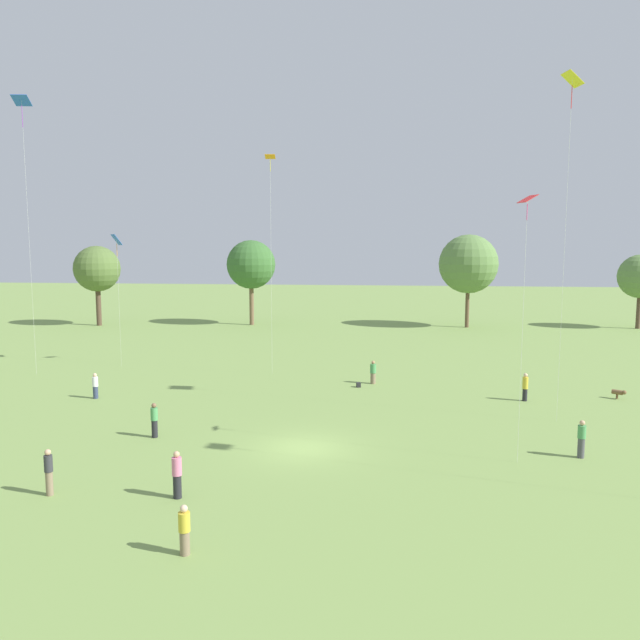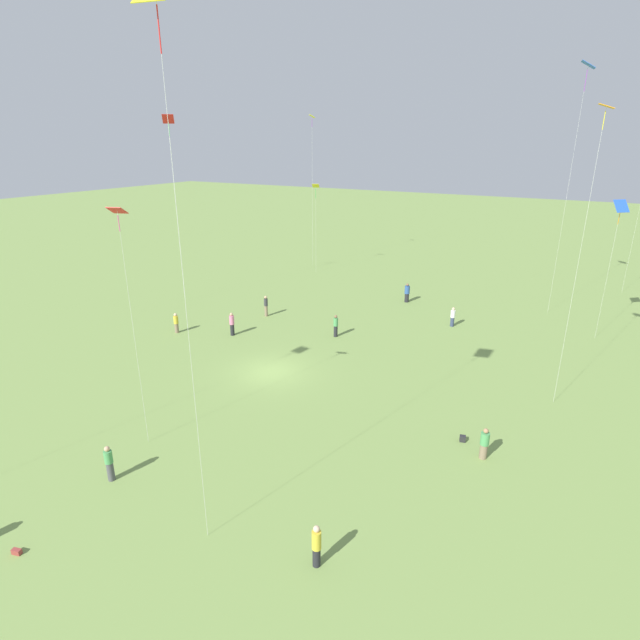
{
  "view_description": "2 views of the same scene",
  "coord_description": "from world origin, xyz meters",
  "px_view_note": "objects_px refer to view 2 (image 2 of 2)",
  "views": [
    {
      "loc": [
        4.11,
        -28.26,
        9.56
      ],
      "look_at": [
        0.76,
        0.25,
        6.09
      ],
      "focal_mm": 35.0,
      "sensor_mm": 36.0,
      "label": 1
    },
    {
      "loc": [
        24.2,
        17.37,
        14.29
      ],
      "look_at": [
        0.4,
        3.92,
        4.43
      ],
      "focal_mm": 28.0,
      "sensor_mm": 36.0,
      "label": 2
    }
  ],
  "objects_px": {
    "person_1": "(336,326)",
    "kite_9": "(621,210)",
    "picnic_bag_0": "(463,439)",
    "kite_3": "(316,190)",
    "person_0": "(453,317)",
    "person_4": "(317,546)",
    "person_2": "(176,323)",
    "kite_8": "(602,132)",
    "kite_1": "(586,77)",
    "kite_0": "(159,26)",
    "kite_2": "(312,130)",
    "kite_6": "(169,129)",
    "person_8": "(266,306)",
    "picnic_bag_1": "(17,552)",
    "person_6": "(484,444)",
    "person_5": "(407,293)",
    "person_9": "(109,463)",
    "person_7": "(232,324)",
    "kite_5": "(119,227)"
  },
  "relations": [
    {
      "from": "kite_2",
      "to": "kite_3",
      "type": "bearing_deg",
      "value": -144.16
    },
    {
      "from": "kite_9",
      "to": "person_2",
      "type": "bearing_deg",
      "value": -148.66
    },
    {
      "from": "kite_3",
      "to": "kite_0",
      "type": "bearing_deg",
      "value": 138.08
    },
    {
      "from": "kite_1",
      "to": "kite_8",
      "type": "bearing_deg",
      "value": -137.28
    },
    {
      "from": "kite_2",
      "to": "kite_8",
      "type": "xyz_separation_m",
      "value": [
        22.31,
        29.21,
        -0.7
      ]
    },
    {
      "from": "person_6",
      "to": "kite_1",
      "type": "distance_m",
      "value": 30.79
    },
    {
      "from": "person_2",
      "to": "person_5",
      "type": "distance_m",
      "value": 21.0
    },
    {
      "from": "person_6",
      "to": "kite_8",
      "type": "bearing_deg",
      "value": 86.16
    },
    {
      "from": "person_1",
      "to": "kite_9",
      "type": "relative_size",
      "value": 0.17
    },
    {
      "from": "picnic_bag_0",
      "to": "kite_0",
      "type": "bearing_deg",
      "value": -31.59
    },
    {
      "from": "kite_9",
      "to": "person_5",
      "type": "bearing_deg",
      "value": 178.67
    },
    {
      "from": "kite_0",
      "to": "picnic_bag_0",
      "type": "height_order",
      "value": "kite_0"
    },
    {
      "from": "person_2",
      "to": "kite_5",
      "type": "bearing_deg",
      "value": -20.69
    },
    {
      "from": "person_4",
      "to": "kite_3",
      "type": "bearing_deg",
      "value": 42.84
    },
    {
      "from": "person_4",
      "to": "person_8",
      "type": "distance_m",
      "value": 27.24
    },
    {
      "from": "person_2",
      "to": "kite_1",
      "type": "bearing_deg",
      "value": 68.56
    },
    {
      "from": "person_1",
      "to": "person_8",
      "type": "relative_size",
      "value": 0.96
    },
    {
      "from": "kite_2",
      "to": "person_4",
      "type": "bearing_deg",
      "value": -150.5
    },
    {
      "from": "person_2",
      "to": "kite_8",
      "type": "relative_size",
      "value": 0.1
    },
    {
      "from": "person_2",
      "to": "person_7",
      "type": "bearing_deg",
      "value": 52.3
    },
    {
      "from": "picnic_bag_0",
      "to": "person_8",
      "type": "bearing_deg",
      "value": -118.68
    },
    {
      "from": "person_1",
      "to": "person_8",
      "type": "distance_m",
      "value": 7.55
    },
    {
      "from": "person_5",
      "to": "person_8",
      "type": "height_order",
      "value": "person_8"
    },
    {
      "from": "person_1",
      "to": "person_4",
      "type": "bearing_deg",
      "value": -134.59
    },
    {
      "from": "person_9",
      "to": "picnic_bag_0",
      "type": "relative_size",
      "value": 4.95
    },
    {
      "from": "person_5",
      "to": "person_6",
      "type": "bearing_deg",
      "value": -88.44
    },
    {
      "from": "person_6",
      "to": "kite_3",
      "type": "relative_size",
      "value": 0.16
    },
    {
      "from": "person_0",
      "to": "kite_6",
      "type": "height_order",
      "value": "kite_6"
    },
    {
      "from": "kite_2",
      "to": "kite_5",
      "type": "distance_m",
      "value": 38.89
    },
    {
      "from": "person_8",
      "to": "picnic_bag_0",
      "type": "xyz_separation_m",
      "value": [
        10.77,
        19.68,
        -0.78
      ]
    },
    {
      "from": "person_7",
      "to": "person_4",
      "type": "bearing_deg",
      "value": -44.01
    },
    {
      "from": "person_0",
      "to": "person_6",
      "type": "xyz_separation_m",
      "value": [
        17.12,
        6.23,
        -0.02
      ]
    },
    {
      "from": "person_1",
      "to": "kite_2",
      "type": "distance_m",
      "value": 27.71
    },
    {
      "from": "picnic_bag_0",
      "to": "kite_3",
      "type": "bearing_deg",
      "value": -138.02
    },
    {
      "from": "kite_8",
      "to": "picnic_bag_1",
      "type": "relative_size",
      "value": 42.09
    },
    {
      "from": "kite_0",
      "to": "kite_3",
      "type": "distance_m",
      "value": 41.88
    },
    {
      "from": "person_7",
      "to": "kite_3",
      "type": "height_order",
      "value": "kite_3"
    },
    {
      "from": "kite_0",
      "to": "picnic_bag_1",
      "type": "height_order",
      "value": "kite_0"
    },
    {
      "from": "person_1",
      "to": "kite_6",
      "type": "distance_m",
      "value": 22.08
    },
    {
      "from": "person_6",
      "to": "kite_3",
      "type": "bearing_deg",
      "value": 145.92
    },
    {
      "from": "person_2",
      "to": "person_9",
      "type": "xyz_separation_m",
      "value": [
        14.84,
        10.68,
        0.07
      ]
    },
    {
      "from": "person_0",
      "to": "person_9",
      "type": "xyz_separation_m",
      "value": [
        26.95,
        -7.85,
        0.07
      ]
    },
    {
      "from": "kite_2",
      "to": "kite_5",
      "type": "bearing_deg",
      "value": -163.07
    },
    {
      "from": "kite_1",
      "to": "picnic_bag_0",
      "type": "bearing_deg",
      "value": -147.74
    },
    {
      "from": "person_8",
      "to": "person_5",
      "type": "bearing_deg",
      "value": -30.44
    },
    {
      "from": "person_0",
      "to": "person_4",
      "type": "bearing_deg",
      "value": 110.98
    },
    {
      "from": "person_4",
      "to": "kite_1",
      "type": "relative_size",
      "value": 0.09
    },
    {
      "from": "kite_5",
      "to": "picnic_bag_0",
      "type": "height_order",
      "value": "kite_5"
    },
    {
      "from": "person_6",
      "to": "kite_9",
      "type": "relative_size",
      "value": 0.16
    },
    {
      "from": "person_4",
      "to": "kite_2",
      "type": "distance_m",
      "value": 47.87
    }
  ]
}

